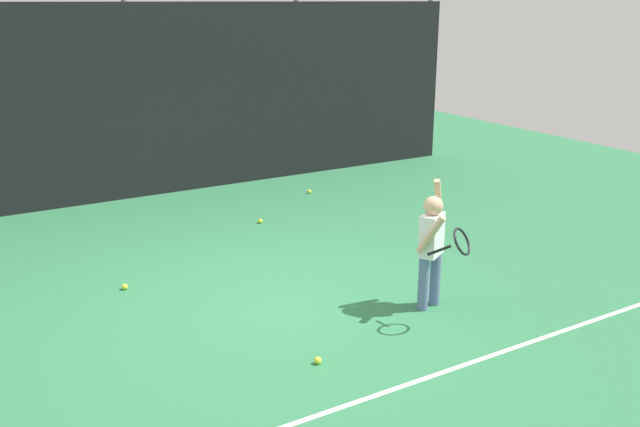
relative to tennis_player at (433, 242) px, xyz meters
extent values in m
plane|color=#2D7247|center=(-1.39, 0.93, -0.73)|extent=(20.00, 20.00, 0.00)
cube|color=white|center=(-1.39, -1.08, -0.72)|extent=(9.00, 0.05, 0.00)
cube|color=black|center=(-1.39, 5.69, 0.80)|extent=(12.17, 0.08, 3.05)
cylinder|color=slate|center=(-1.39, 5.75, 0.87)|extent=(0.09, 0.09, 3.20)
cylinder|color=slate|center=(1.57, 5.75, 0.87)|extent=(0.09, 0.09, 3.20)
cylinder|color=slate|center=(4.54, 5.75, 0.87)|extent=(0.09, 0.09, 3.20)
cylinder|color=slate|center=(-0.09, 0.00, -0.44)|extent=(0.11, 0.11, 0.58)
cylinder|color=slate|center=(0.09, 0.04, -0.44)|extent=(0.11, 0.11, 0.58)
cube|color=white|center=(0.00, 0.02, 0.07)|extent=(0.34, 0.30, 0.44)
sphere|color=tan|center=(0.00, 0.02, 0.38)|extent=(0.20, 0.20, 0.20)
cylinder|color=tan|center=(0.16, 0.13, 0.39)|extent=(0.21, 0.16, 0.46)
cylinder|color=tan|center=(-0.14, -0.13, 0.14)|extent=(0.20, 0.28, 0.43)
cylinder|color=black|center=(-0.14, -0.27, 0.03)|extent=(0.14, 0.22, 0.15)
torus|color=black|center=(-0.03, -0.46, 0.16)|extent=(0.33, 0.28, 0.26)
sphere|color=#CCE033|center=(1.49, 1.58, -0.69)|extent=(0.07, 0.07, 0.07)
sphere|color=#CCE033|center=(-1.59, -0.40, -0.69)|extent=(0.07, 0.07, 0.07)
sphere|color=#CCE033|center=(-0.32, 3.43, -0.69)|extent=(0.07, 0.07, 0.07)
sphere|color=#CCE033|center=(-2.63, 2.08, -0.69)|extent=(0.07, 0.07, 0.07)
sphere|color=#CCE033|center=(1.07, 4.44, -0.69)|extent=(0.07, 0.07, 0.07)
camera|label=1|loc=(-4.25, -4.98, 2.35)|focal=37.89mm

